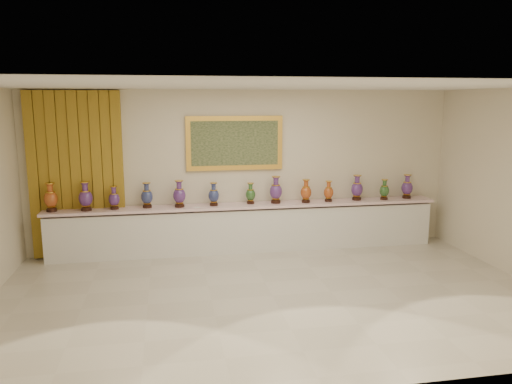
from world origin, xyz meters
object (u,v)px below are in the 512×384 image
vase_1 (86,198)px  vase_2 (114,199)px  vase_0 (51,199)px  counter (247,228)px

vase_1 → vase_2: vase_1 is taller
vase_0 → counter: bearing=0.3°
counter → vase_0: bearing=-179.7°
vase_0 → vase_2: vase_0 is taller
vase_1 → vase_2: 0.48m
counter → vase_1: bearing=-178.8°
counter → vase_0: vase_0 is taller
vase_0 → vase_2: bearing=-0.2°
vase_0 → vase_1: (0.58, -0.04, 0.00)m
counter → vase_0: (-3.45, -0.02, 0.69)m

